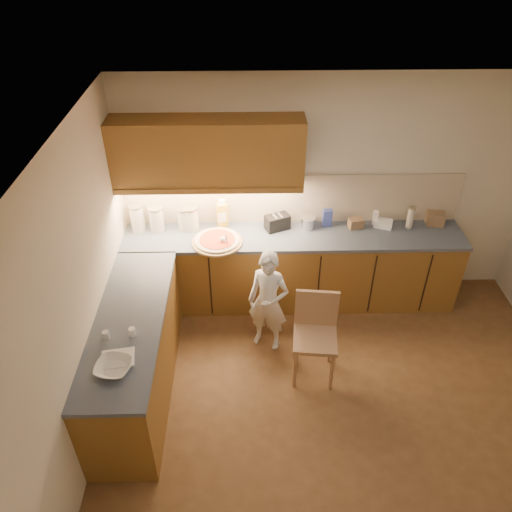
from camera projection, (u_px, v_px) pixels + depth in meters
The scene contains 24 objects.
room at pixel (368, 276), 3.68m from camera, with size 4.54×4.50×2.62m.
l_counter at pixel (245, 294), 5.39m from camera, with size 3.77×2.62×0.92m.
backsplash at pixel (293, 199), 5.55m from camera, with size 3.75×0.02×0.58m, color beige.
upper_cabinets at pixel (208, 152), 5.03m from camera, with size 1.95×0.36×0.73m.
pizza_on_board at pixel (217, 241), 5.35m from camera, with size 0.55×0.55×0.22m.
child at pixel (268, 302), 5.10m from camera, with size 0.43×0.28×1.17m, color white.
wooden_chair at pixel (315, 330), 4.84m from camera, with size 0.46×0.46×0.93m.
mixing_bowl at pixel (114, 367), 3.91m from camera, with size 0.28×0.28×0.07m, color white.
canister_a at pixel (137, 218), 5.48m from camera, with size 0.16×0.16×0.32m.
canister_b at pixel (156, 219), 5.49m from camera, with size 0.17×0.17×0.29m.
canister_c at pixel (184, 219), 5.50m from camera, with size 0.15×0.15×0.27m.
canister_d at pixel (191, 218), 5.50m from camera, with size 0.18×0.18×0.29m.
oil_jug at pixel (222, 214), 5.54m from camera, with size 0.13×0.11×0.35m.
toaster at pixel (277, 222), 5.54m from camera, with size 0.30×0.24×0.17m.
steel_pot at pixel (308, 222), 5.57m from camera, with size 0.17×0.17×0.13m.
blue_box at pixel (327, 218), 5.58m from camera, with size 0.10×0.07×0.20m, color #3546A0.
card_box_a at pixel (356, 223), 5.58m from camera, with size 0.16×0.11×0.11m, color #9D7A54.
white_bottle at pixel (375, 218), 5.62m from camera, with size 0.06×0.06×0.17m, color white.
flat_pack at pixel (383, 223), 5.61m from camera, with size 0.20×0.14×0.08m, color white.
tall_jar at pixel (411, 217), 5.54m from camera, with size 0.08×0.08×0.26m.
card_box_b at pixel (435, 219), 5.62m from camera, with size 0.19×0.15×0.15m, color #A07D56.
dough_cloth at pixel (118, 359), 4.02m from camera, with size 0.26×0.21×0.02m, color white.
spice_jar_a at pixel (106, 335), 4.20m from camera, with size 0.06×0.06×0.07m, color silver.
spice_jar_b at pixel (132, 332), 4.23m from camera, with size 0.06×0.06×0.08m, color white.
Camera 1 is at (-0.89, -2.87, 3.97)m, focal length 35.00 mm.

